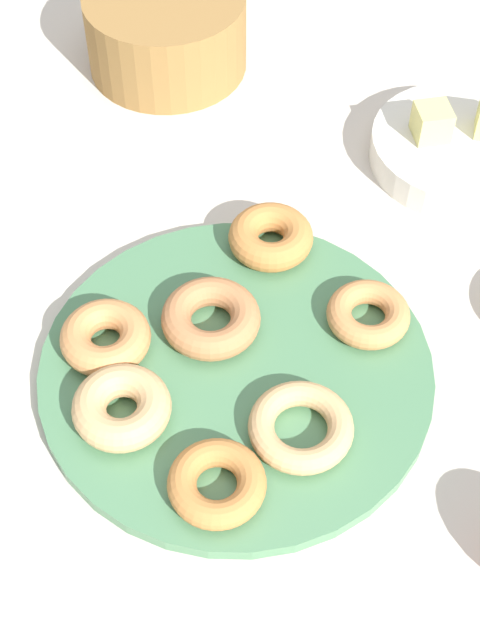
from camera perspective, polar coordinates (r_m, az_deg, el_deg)
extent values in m
plane|color=beige|center=(0.86, -0.24, -3.36)|extent=(2.40, 2.40, 0.00)
cylinder|color=#4C7F56|center=(0.85, -0.25, -3.11)|extent=(0.36, 0.36, 0.01)
torus|color=#C6844C|center=(0.87, 7.79, 0.34)|extent=(0.11, 0.11, 0.02)
torus|color=#C6844C|center=(0.85, -8.17, -1.06)|extent=(0.11, 0.11, 0.03)
torus|color=#B27547|center=(0.86, -1.78, 0.11)|extent=(0.13, 0.13, 0.03)
torus|color=#BC7A3D|center=(0.77, -1.47, -9.88)|extent=(0.11, 0.11, 0.02)
torus|color=#BC7A3D|center=(0.92, 1.88, 5.06)|extent=(0.12, 0.12, 0.03)
torus|color=tan|center=(0.80, 3.72, -6.50)|extent=(0.13, 0.13, 0.02)
torus|color=tan|center=(0.81, -7.20, -5.29)|extent=(0.10, 0.10, 0.03)
cylinder|color=olive|center=(1.15, -4.50, 17.06)|extent=(0.27, 0.27, 0.09)
cylinder|color=silver|center=(1.06, 13.06, 10.05)|extent=(0.19, 0.19, 0.03)
cube|color=#DBD67A|center=(1.03, 11.58, 11.69)|extent=(0.04, 0.04, 0.04)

